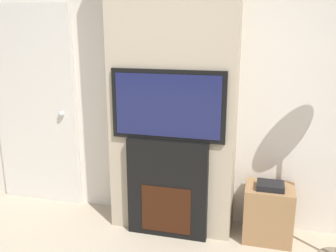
# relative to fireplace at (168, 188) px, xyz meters

# --- Properties ---
(wall_back) EXTENTS (6.00, 0.06, 2.70)m
(wall_back) POSITION_rel_fireplace_xyz_m (0.00, 0.39, 0.91)
(wall_back) COLOR silver
(wall_back) RESTS_ON ground_plane
(chimney_breast) EXTENTS (1.10, 0.36, 2.70)m
(chimney_breast) POSITION_rel_fireplace_xyz_m (0.00, 0.18, 0.91)
(chimney_breast) COLOR tan
(chimney_breast) RESTS_ON ground_plane
(fireplace) EXTENTS (0.71, 0.15, 0.89)m
(fireplace) POSITION_rel_fireplace_xyz_m (0.00, 0.00, 0.00)
(fireplace) COLOR black
(fireplace) RESTS_ON ground_plane
(television) EXTENTS (0.97, 0.07, 0.60)m
(television) POSITION_rel_fireplace_xyz_m (0.00, -0.00, 0.75)
(television) COLOR black
(television) RESTS_ON fireplace
(media_stand) EXTENTS (0.41, 0.35, 0.54)m
(media_stand) POSITION_rel_fireplace_xyz_m (0.87, 0.15, -0.19)
(media_stand) COLOR #997047
(media_stand) RESTS_ON ground_plane
(entry_door) EXTENTS (0.91, 0.09, 2.04)m
(entry_door) POSITION_rel_fireplace_xyz_m (-1.50, 0.34, 0.58)
(entry_door) COLOR silver
(entry_door) RESTS_ON ground_plane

